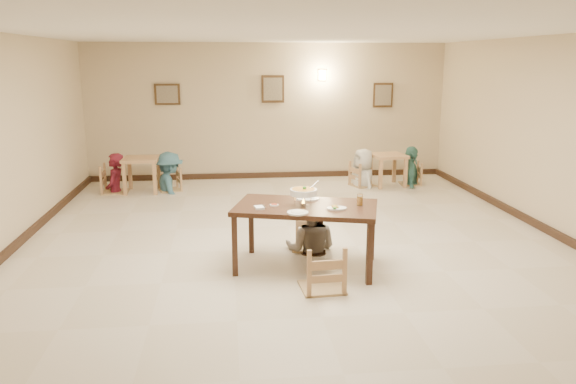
{
  "coord_description": "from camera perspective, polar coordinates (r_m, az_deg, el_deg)",
  "views": [
    {
      "loc": [
        -0.95,
        -7.57,
        2.63
      ],
      "look_at": [
        -0.15,
        -0.32,
        0.91
      ],
      "focal_mm": 35.0,
      "sensor_mm": 36.0,
      "label": 1
    }
  ],
  "objects": [
    {
      "name": "floor",
      "position": [
        8.07,
        0.79,
        -5.72
      ],
      "size": [
        10.0,
        10.0,
        0.0
      ],
      "primitive_type": "plane",
      "color": "beige",
      "rests_on": "ground"
    },
    {
      "name": "bg_diner_d",
      "position": [
        12.29,
        12.47,
        4.55
      ],
      "size": [
        0.61,
        1.04,
        1.66
      ],
      "primitive_type": "imported",
      "rotation": [
        0.0,
        0.0,
        1.35
      ],
      "color": "#408079",
      "rests_on": "floor"
    },
    {
      "name": "wall_front",
      "position": [
        2.96,
        13.07,
        -9.44
      ],
      "size": [
        10.0,
        0.0,
        10.0
      ],
      "primitive_type": "plane",
      "rotation": [
        -1.57,
        0.0,
        0.0
      ],
      "color": "beige",
      "rests_on": "floor"
    },
    {
      "name": "bg_table_left",
      "position": [
        11.73,
        -14.67,
        2.75
      ],
      "size": [
        0.72,
        0.72,
        0.71
      ],
      "rotation": [
        0.0,
        0.0,
        -0.02
      ],
      "color": "tan",
      "rests_on": "floor"
    },
    {
      "name": "bg_chair_rl",
      "position": [
        12.02,
        7.66,
        2.9
      ],
      "size": [
        0.46,
        0.46,
        0.98
      ],
      "rotation": [
        0.0,
        0.0,
        1.93
      ],
      "color": "tan",
      "rests_on": "floor"
    },
    {
      "name": "fried_plate",
      "position": [
        6.95,
        4.96,
        -1.61
      ],
      "size": [
        0.25,
        0.25,
        0.05
      ],
      "color": "white",
      "rests_on": "main_table"
    },
    {
      "name": "chili_dish",
      "position": [
        7.08,
        -1.42,
        -1.33
      ],
      "size": [
        0.11,
        0.11,
        0.02
      ],
      "color": "white",
      "rests_on": "main_table"
    },
    {
      "name": "chair_near",
      "position": [
        6.53,
        3.54,
        -5.5
      ],
      "size": [
        0.5,
        0.5,
        1.06
      ],
      "rotation": [
        0.0,
        0.0,
        3.2
      ],
      "color": "tan",
      "rests_on": "floor"
    },
    {
      "name": "bg_diner_c",
      "position": [
        11.97,
        7.7,
        4.37
      ],
      "size": [
        0.69,
        0.88,
        1.6
      ],
      "primitive_type": "imported",
      "rotation": [
        0.0,
        0.0,
        4.97
      ],
      "color": "silver",
      "rests_on": "floor"
    },
    {
      "name": "main_diner",
      "position": [
        7.77,
        2.4,
        -0.46
      ],
      "size": [
        0.91,
        0.81,
        1.57
      ],
      "primitive_type": "imported",
      "rotation": [
        0.0,
        0.0,
        2.81
      ],
      "color": "gray",
      "rests_on": "floor"
    },
    {
      "name": "wall_right",
      "position": [
        9.12,
        26.74,
        4.76
      ],
      "size": [
        0.0,
        10.0,
        10.0
      ],
      "primitive_type": "plane",
      "rotation": [
        1.57,
        0.0,
        -1.57
      ],
      "color": "beige",
      "rests_on": "floor"
    },
    {
      "name": "picture_a",
      "position": [
        12.61,
        -12.17,
        9.68
      ],
      "size": [
        0.55,
        0.04,
        0.45
      ],
      "color": "#3B2716",
      "rests_on": "wall_back"
    },
    {
      "name": "bg_table_right",
      "position": [
        12.11,
        10.13,
        3.17
      ],
      "size": [
        0.76,
        0.76,
        0.68
      ],
      "rotation": [
        0.0,
        0.0,
        0.13
      ],
      "color": "tan",
      "rests_on": "floor"
    },
    {
      "name": "picture_b",
      "position": [
        12.59,
        -1.55,
        10.41
      ],
      "size": [
        0.5,
        0.04,
        0.6
      ],
      "color": "#3B2716",
      "rests_on": "wall_back"
    },
    {
      "name": "bg_diner_a",
      "position": [
        11.78,
        -17.35,
        3.77
      ],
      "size": [
        0.44,
        0.62,
        1.61
      ],
      "primitive_type": "imported",
      "rotation": [
        0.0,
        0.0,
        4.62
      ],
      "color": "maroon",
      "rests_on": "floor"
    },
    {
      "name": "bg_chair_rr",
      "position": [
        12.35,
        12.38,
        2.84
      ],
      "size": [
        0.43,
        0.43,
        0.92
      ],
      "rotation": [
        0.0,
        0.0,
        -1.69
      ],
      "color": "tan",
      "rests_on": "floor"
    },
    {
      "name": "napkin_cutlery",
      "position": [
        6.96,
        -2.93,
        -1.58
      ],
      "size": [
        0.15,
        0.23,
        0.03
      ],
      "color": "white",
      "rests_on": "main_table"
    },
    {
      "name": "picture_c",
      "position": [
        13.05,
        9.63,
        9.68
      ],
      "size": [
        0.45,
        0.04,
        0.55
      ],
      "color": "#3B2716",
      "rests_on": "wall_back"
    },
    {
      "name": "baseboard_back",
      "position": [
        12.84,
        -1.94,
        1.73
      ],
      "size": [
        8.0,
        0.06,
        0.12
      ],
      "primitive_type": "cube",
      "color": "#301E14",
      "rests_on": "floor"
    },
    {
      "name": "wall_sconce",
      "position": [
        12.72,
        3.49,
        11.78
      ],
      "size": [
        0.16,
        0.05,
        0.22
      ],
      "primitive_type": "cube",
      "color": "#FFD88C",
      "rests_on": "wall_back"
    },
    {
      "name": "rice_plate_far",
      "position": [
        7.39,
        2.04,
        -0.69
      ],
      "size": [
        0.3,
        0.3,
        0.07
      ],
      "color": "white",
      "rests_on": "main_table"
    },
    {
      "name": "wall_back",
      "position": [
        12.66,
        -2.01,
        8.16
      ],
      "size": [
        10.0,
        0.0,
        10.0
      ],
      "primitive_type": "plane",
      "rotation": [
        1.57,
        0.0,
        0.0
      ],
      "color": "beige",
      "rests_on": "floor"
    },
    {
      "name": "bg_diner_b",
      "position": [
        11.68,
        -12.07,
        3.99
      ],
      "size": [
        0.94,
        1.18,
        1.6
      ],
      "primitive_type": "imported",
      "rotation": [
        0.0,
        0.0,
        1.96
      ],
      "color": "teal",
      "rests_on": "floor"
    },
    {
      "name": "ceiling",
      "position": [
        7.64,
        0.87,
        16.07
      ],
      "size": [
        10.0,
        10.0,
        0.0
      ],
      "primitive_type": "plane",
      "color": "white",
      "rests_on": "wall_back"
    },
    {
      "name": "chair_far",
      "position": [
        7.92,
        2.03,
        -2.79
      ],
      "size": [
        0.41,
        0.41,
        0.88
      ],
      "rotation": [
        0.0,
        0.0,
        -0.22
      ],
      "color": "tan",
      "rests_on": "floor"
    },
    {
      "name": "curry_warmer",
      "position": [
        7.04,
        1.59,
        -0.02
      ],
      "size": [
        0.38,
        0.34,
        0.3
      ],
      "color": "silver",
      "rests_on": "main_table"
    },
    {
      "name": "rice_plate_near",
      "position": [
        6.73,
        0.98,
        -2.09
      ],
      "size": [
        0.26,
        0.26,
        0.06
      ],
      "color": "white",
      "rests_on": "main_table"
    },
    {
      "name": "main_table",
      "position": [
        7.13,
        1.84,
        -2.0
      ],
      "size": [
        1.98,
        1.45,
        0.83
      ],
      "rotation": [
        0.0,
        0.0,
        -0.28
      ],
      "color": "#3B2115",
      "rests_on": "floor"
    },
    {
      "name": "bg_chair_lr",
      "position": [
        11.73,
        -11.99,
        2.32
      ],
      "size": [
        0.43,
        0.43,
        0.91
      ],
      "rotation": [
        0.0,
        0.0,
        -1.27
      ],
      "color": "tan",
      "rests_on": "floor"
    },
    {
      "name": "drink_glass",
      "position": [
        7.15,
        7.31,
        -0.82
      ],
      "size": [
        0.08,
        0.08,
        0.15
      ],
      "color": "white",
      "rests_on": "main_table"
    },
    {
      "name": "baseboard_left",
      "position": [
        8.55,
        -26.8,
        -5.68
      ],
      "size": [
        0.06,
        10.0,
        0.12
      ],
      "primitive_type": "cube",
      "color": "#301E14",
      "rests_on": "floor"
    },
    {
      "name": "baseboard_right",
      "position": [
        9.39,
        25.67,
        -3.95
      ],
      "size": [
        0.06,
        10.0,
        0.12
      ],
      "primitive_type": "cube",
      "color": "#301E14",
      "rests_on": "floor"
    },
    {
      "name": "bg_chair_ll",
      "position": [
        11.82,
        -17.26,
        2.5
      ],
      "size": [
        0.51,
        0.51,
        1.08
      ],
      "rotation": [
        0.0,
        0.0,
        1.58
      ],
      "color": "tan",
      "rests_on": "floor"
    }
  ]
}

